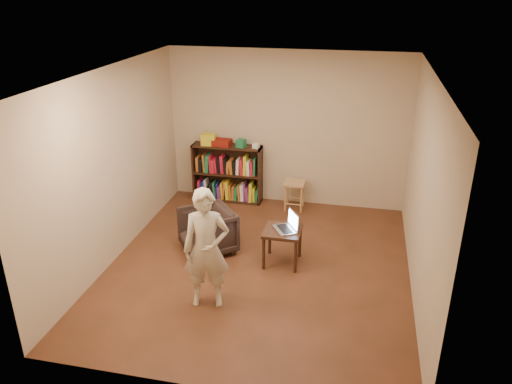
% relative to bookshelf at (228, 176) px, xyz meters
% --- Properties ---
extents(floor, '(4.50, 4.50, 0.00)m').
position_rel_bookshelf_xyz_m(floor, '(1.00, -2.09, -0.44)').
color(floor, '#452916').
rests_on(floor, ground).
extents(ceiling, '(4.50, 4.50, 0.00)m').
position_rel_bookshelf_xyz_m(ceiling, '(1.00, -2.09, 2.16)').
color(ceiling, silver).
rests_on(ceiling, wall_back).
extents(wall_back, '(4.00, 0.00, 4.00)m').
position_rel_bookshelf_xyz_m(wall_back, '(1.00, 0.16, 0.86)').
color(wall_back, '#C0AF91').
rests_on(wall_back, floor).
extents(wall_left, '(0.00, 4.50, 4.50)m').
position_rel_bookshelf_xyz_m(wall_left, '(-1.00, -2.09, 0.86)').
color(wall_left, '#C0AF91').
rests_on(wall_left, floor).
extents(wall_right, '(0.00, 4.50, 4.50)m').
position_rel_bookshelf_xyz_m(wall_right, '(3.00, -2.09, 0.86)').
color(wall_right, '#C0AF91').
rests_on(wall_right, floor).
extents(bookshelf, '(1.20, 0.30, 1.00)m').
position_rel_bookshelf_xyz_m(bookshelf, '(0.00, 0.00, 0.00)').
color(bookshelf, black).
rests_on(bookshelf, floor).
extents(box_yellow, '(0.25, 0.19, 0.19)m').
position_rel_bookshelf_xyz_m(box_yellow, '(-0.31, -0.04, 0.66)').
color(box_yellow, yellow).
rests_on(box_yellow, bookshelf).
extents(red_cloth, '(0.33, 0.25, 0.10)m').
position_rel_bookshelf_xyz_m(red_cloth, '(-0.09, -0.02, 0.61)').
color(red_cloth, maroon).
rests_on(red_cloth, bookshelf).
extents(box_green, '(0.16, 0.16, 0.13)m').
position_rel_bookshelf_xyz_m(box_green, '(0.26, -0.04, 0.63)').
color(box_green, '#1F7446').
rests_on(box_green, bookshelf).
extents(box_white, '(0.11, 0.11, 0.08)m').
position_rel_bookshelf_xyz_m(box_white, '(0.51, -0.04, 0.60)').
color(box_white, white).
rests_on(box_white, bookshelf).
extents(stool, '(0.34, 0.34, 0.49)m').
position_rel_bookshelf_xyz_m(stool, '(1.20, -0.14, -0.04)').
color(stool, tan).
rests_on(stool, floor).
extents(armchair, '(0.97, 0.97, 0.64)m').
position_rel_bookshelf_xyz_m(armchair, '(0.20, -1.82, -0.12)').
color(armchair, '#2B211D').
rests_on(armchair, floor).
extents(side_table, '(0.50, 0.50, 0.51)m').
position_rel_bookshelf_xyz_m(side_table, '(1.29, -1.91, -0.02)').
color(side_table, black).
rests_on(side_table, floor).
extents(laptop, '(0.39, 0.42, 0.25)m').
position_rel_bookshelf_xyz_m(laptop, '(1.36, -1.89, 0.13)').
color(laptop, silver).
rests_on(laptop, side_table).
extents(person, '(0.61, 0.47, 1.48)m').
position_rel_bookshelf_xyz_m(person, '(0.58, -3.02, 0.30)').
color(person, beige).
rests_on(person, floor).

